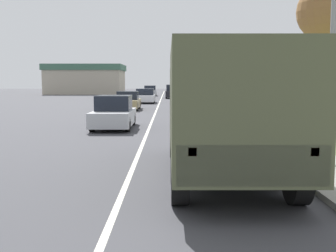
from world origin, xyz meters
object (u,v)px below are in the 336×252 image
car_farthest_ahead (151,91)px  car_fourth_ahead (174,92)px  car_nearest_ahead (115,113)px  car_second_ahead (129,101)px  car_third_ahead (146,96)px  military_truck (225,107)px

car_farthest_ahead → car_fourth_ahead: bearing=-70.0°
car_nearest_ahead → car_fourth_ahead: 35.70m
car_fourth_ahead → car_farthest_ahead: 9.63m
car_second_ahead → car_third_ahead: 10.32m
car_farthest_ahead → car_nearest_ahead: bearing=-89.7°
military_truck → car_third_ahead: 33.23m
car_nearest_ahead → car_third_ahead: (0.16, 23.14, -0.02)m
military_truck → car_third_ahead: bearing=96.1°
car_nearest_ahead → car_second_ahead: bearing=92.6°
military_truck → car_second_ahead: military_truck is taller
car_third_ahead → military_truck: bearing=-83.9°
car_fourth_ahead → car_nearest_ahead: bearing=-94.9°
car_third_ahead → car_fourth_ahead: bearing=76.9°
car_nearest_ahead → car_fourth_ahead: (3.05, 35.57, 0.10)m
car_nearest_ahead → military_truck: bearing=-69.7°
car_third_ahead → car_farthest_ahead: (-0.41, 21.48, 0.05)m
military_truck → car_third_ahead: military_truck is taller
military_truck → car_second_ahead: (-4.25, 22.74, -0.92)m
military_truck → car_farthest_ahead: 54.66m
car_second_ahead → car_fourth_ahead: bearing=80.9°
car_second_ahead → car_farthest_ahead: 31.77m
military_truck → car_fourth_ahead: (-0.61, 45.46, -0.78)m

